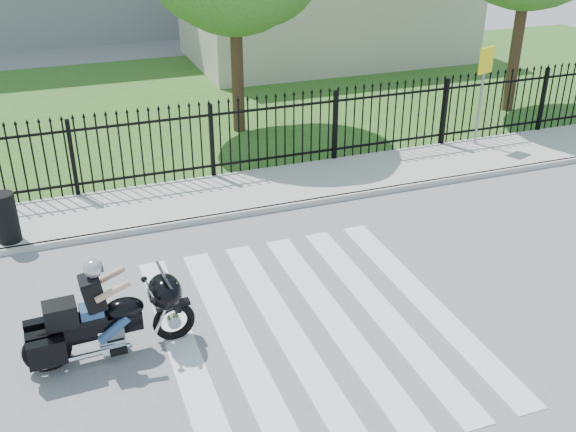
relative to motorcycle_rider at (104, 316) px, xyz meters
name	(u,v)px	position (x,y,z in m)	size (l,w,h in m)	color
ground	(312,326)	(3.02, -0.39, -0.67)	(120.00, 120.00, 0.00)	slate
crosswalk	(312,326)	(3.02, -0.39, -0.66)	(5.00, 5.50, 0.01)	silver
sidewalk	(225,195)	(3.02, 4.61, -0.61)	(40.00, 2.00, 0.12)	#ADAAA3
curb	(238,214)	(3.02, 3.61, -0.61)	(40.00, 0.12, 0.12)	#ADAAA3
grass_strip	(164,105)	(3.02, 11.61, -0.66)	(40.00, 12.00, 0.02)	#285C1F
iron_fence	(212,143)	(3.02, 5.61, 0.23)	(26.00, 0.04, 1.80)	black
building_low	(326,10)	(10.02, 15.61, 1.08)	(10.00, 6.00, 3.50)	beige
motorcycle_rider	(104,316)	(0.00, 0.00, 0.00)	(2.47, 0.80, 1.63)	black
traffic_sign	(484,76)	(9.83, 5.30, 1.20)	(0.51, 0.23, 2.45)	gray
litter_bin	(6,218)	(-1.34, 3.91, -0.07)	(0.43, 0.43, 0.96)	black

